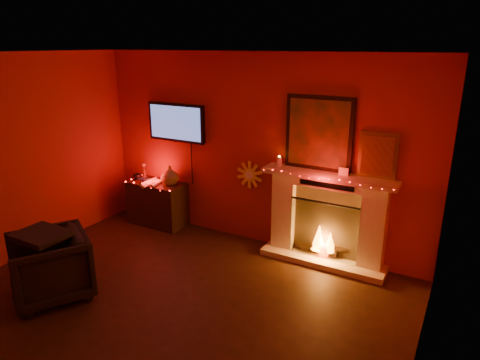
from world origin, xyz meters
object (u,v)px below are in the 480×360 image
object	(u,v)px
fireplace	(327,210)
armchair	(50,266)
tv	(176,123)
console_table	(158,201)
sunburst_clock	(250,175)

from	to	relation	value
fireplace	armchair	xyz separation A→B (m)	(-2.45, -2.36, -0.34)
tv	console_table	world-z (taller)	tv
fireplace	console_table	distance (m)	2.75
sunburst_clock	console_table	bearing A→B (deg)	-171.88
tv	armchair	world-z (taller)	tv
tv	armchair	size ratio (longest dim) A/B	1.48
tv	sunburst_clock	distance (m)	1.41
tv	armchair	bearing A→B (deg)	-90.13
tv	armchair	xyz separation A→B (m)	(-0.01, -2.43, -1.27)
armchair	fireplace	bearing A→B (deg)	74.44
tv	sunburst_clock	xyz separation A→B (m)	(1.25, 0.03, -0.65)
tv	sunburst_clock	world-z (taller)	tv
sunburst_clock	armchair	bearing A→B (deg)	-117.09
fireplace	armchair	size ratio (longest dim) A/B	2.61
console_table	fireplace	bearing A→B (deg)	2.68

